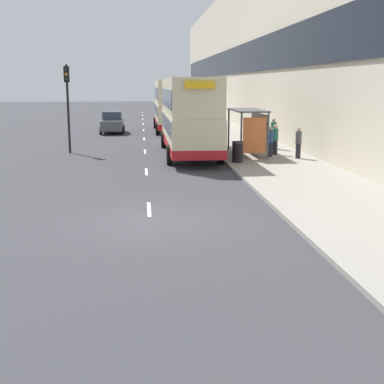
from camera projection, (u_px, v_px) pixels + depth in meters
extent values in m
plane|color=#38383D|center=(150.00, 223.00, 15.66)|extent=(220.00, 220.00, 0.00)
cube|color=gray|center=(208.00, 123.00, 53.81)|extent=(5.00, 93.00, 0.14)
cube|color=beige|center=(248.00, 54.00, 52.82)|extent=(3.00, 93.00, 13.82)
cube|color=black|center=(233.00, 61.00, 52.82)|extent=(0.12, 89.28, 2.49)
cube|color=silver|center=(149.00, 209.00, 17.29)|extent=(0.12, 2.00, 0.01)
cube|color=silver|center=(146.00, 172.00, 24.66)|extent=(0.12, 2.00, 0.01)
cube|color=silver|center=(145.00, 151.00, 32.04)|extent=(0.12, 2.00, 0.01)
cube|color=silver|center=(144.00, 139.00, 39.41)|extent=(0.12, 2.00, 0.01)
cube|color=silver|center=(144.00, 130.00, 46.79)|extent=(0.12, 2.00, 0.01)
cube|color=silver|center=(143.00, 124.00, 54.16)|extent=(0.12, 2.00, 0.01)
cube|color=silver|center=(143.00, 119.00, 61.53)|extent=(0.12, 2.00, 0.01)
cube|color=silver|center=(142.00, 115.00, 68.91)|extent=(0.12, 2.00, 0.01)
cube|color=silver|center=(142.00, 112.00, 76.28)|extent=(0.12, 2.00, 0.01)
cube|color=#4C4C51|center=(248.00, 110.00, 29.13)|extent=(1.60, 4.20, 0.08)
cylinder|color=#4C4C51|center=(241.00, 137.00, 27.36)|extent=(0.10, 0.10, 2.40)
cylinder|color=#4C4C51|center=(229.00, 130.00, 31.26)|extent=(0.10, 0.10, 2.40)
cylinder|color=#4C4C51|center=(268.00, 136.00, 27.49)|extent=(0.10, 0.10, 2.40)
cylinder|color=#4C4C51|center=(252.00, 130.00, 31.39)|extent=(0.10, 0.10, 2.40)
cube|color=#99A8B2|center=(259.00, 131.00, 29.41)|extent=(0.04, 3.68, 1.92)
cube|color=#D86633|center=(254.00, 135.00, 27.47)|extent=(1.19, 0.10, 1.82)
cube|color=maroon|center=(251.00, 146.00, 29.55)|extent=(0.36, 2.80, 0.08)
cube|color=beige|center=(189.00, 130.00, 30.12)|extent=(2.55, 11.29, 1.85)
cube|color=beige|center=(189.00, 96.00, 29.75)|extent=(2.50, 10.95, 1.95)
cube|color=#B2191E|center=(189.00, 143.00, 30.26)|extent=(2.58, 11.35, 0.45)
cube|color=#2D3847|center=(189.00, 124.00, 30.05)|extent=(2.58, 10.61, 0.81)
cube|color=#2D3847|center=(189.00, 98.00, 29.76)|extent=(2.55, 10.61, 0.94)
cube|color=yellow|center=(200.00, 85.00, 24.13)|extent=(1.40, 0.08, 0.36)
cylinder|color=black|center=(164.00, 140.00, 33.93)|extent=(0.30, 1.00, 1.00)
cylinder|color=black|center=(203.00, 139.00, 34.17)|extent=(0.30, 1.00, 1.00)
cylinder|color=black|center=(170.00, 155.00, 26.77)|extent=(0.30, 1.00, 1.00)
cylinder|color=black|center=(220.00, 154.00, 27.01)|extent=(0.30, 1.00, 1.00)
cube|color=beige|center=(171.00, 115.00, 45.27)|extent=(2.55, 10.32, 1.85)
cube|color=beige|center=(171.00, 92.00, 44.90)|extent=(2.50, 10.01, 1.95)
cube|color=#B2191E|center=(171.00, 123.00, 45.41)|extent=(2.58, 10.37, 0.45)
cube|color=#2D3847|center=(171.00, 110.00, 45.20)|extent=(2.58, 9.70, 0.81)
cube|color=#2D3847|center=(171.00, 93.00, 44.92)|extent=(2.55, 9.70, 0.94)
cube|color=yellow|center=(175.00, 84.00, 39.76)|extent=(1.40, 0.08, 0.36)
cylinder|color=black|center=(155.00, 123.00, 48.76)|extent=(0.30, 1.00, 1.00)
cylinder|color=black|center=(183.00, 123.00, 49.00)|extent=(0.30, 1.00, 1.00)
cylinder|color=black|center=(158.00, 129.00, 42.22)|extent=(0.30, 1.00, 1.00)
cylinder|color=black|center=(190.00, 129.00, 42.46)|extent=(0.30, 1.00, 1.00)
cube|color=#4C5156|center=(112.00, 125.00, 43.81)|extent=(1.71, 4.15, 0.81)
cube|color=#2D3847|center=(112.00, 116.00, 43.86)|extent=(1.50, 1.99, 0.66)
cylinder|color=black|center=(122.00, 131.00, 42.71)|extent=(0.20, 0.60, 0.60)
cylinder|color=black|center=(101.00, 131.00, 42.55)|extent=(0.20, 0.60, 0.60)
cylinder|color=black|center=(123.00, 128.00, 45.22)|extent=(0.20, 0.60, 0.60)
cylinder|color=black|center=(103.00, 128.00, 45.06)|extent=(0.20, 0.60, 0.60)
cylinder|color=#23232D|center=(298.00, 151.00, 28.05)|extent=(0.26, 0.26, 0.77)
cylinder|color=#4C4C51|center=(299.00, 138.00, 27.91)|extent=(0.32, 0.32, 0.65)
sphere|color=tan|center=(299.00, 129.00, 27.82)|extent=(0.21, 0.21, 0.21)
cylinder|color=#23232D|center=(264.00, 141.00, 32.96)|extent=(0.27, 0.27, 0.79)
cylinder|color=#997F51|center=(265.00, 129.00, 32.82)|extent=(0.33, 0.33, 0.66)
sphere|color=tan|center=(265.00, 122.00, 32.73)|extent=(0.21, 0.21, 0.21)
cylinder|color=#23232D|center=(275.00, 148.00, 29.53)|extent=(0.27, 0.27, 0.79)
cylinder|color=#337260|center=(275.00, 134.00, 29.39)|extent=(0.33, 0.33, 0.66)
sphere|color=tan|center=(276.00, 127.00, 29.30)|extent=(0.21, 0.21, 0.21)
cylinder|color=#23232D|center=(270.00, 150.00, 28.62)|extent=(0.26, 0.26, 0.77)
cylinder|color=navy|center=(270.00, 136.00, 28.48)|extent=(0.32, 0.32, 0.64)
sphere|color=tan|center=(271.00, 128.00, 28.39)|extent=(0.21, 0.21, 0.21)
cylinder|color=#23232D|center=(273.00, 142.00, 32.11)|extent=(0.30, 0.30, 0.87)
cylinder|color=#337260|center=(274.00, 128.00, 31.95)|extent=(0.36, 0.36, 0.73)
sphere|color=tan|center=(274.00, 120.00, 31.85)|extent=(0.24, 0.24, 0.24)
cylinder|color=black|center=(237.00, 153.00, 26.61)|extent=(0.52, 0.52, 0.95)
cylinder|color=#2D2D33|center=(238.00, 142.00, 26.51)|extent=(0.55, 0.55, 0.10)
cylinder|color=black|center=(68.00, 109.00, 30.96)|extent=(0.14, 0.14, 5.08)
cube|color=black|center=(66.00, 74.00, 30.51)|extent=(0.30, 0.24, 0.90)
sphere|color=#2D2D2D|center=(66.00, 69.00, 30.34)|extent=(0.16, 0.16, 0.16)
sphere|color=#F2A519|center=(66.00, 74.00, 30.40)|extent=(0.16, 0.16, 0.16)
sphere|color=#2D2D2D|center=(66.00, 79.00, 30.45)|extent=(0.16, 0.16, 0.16)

